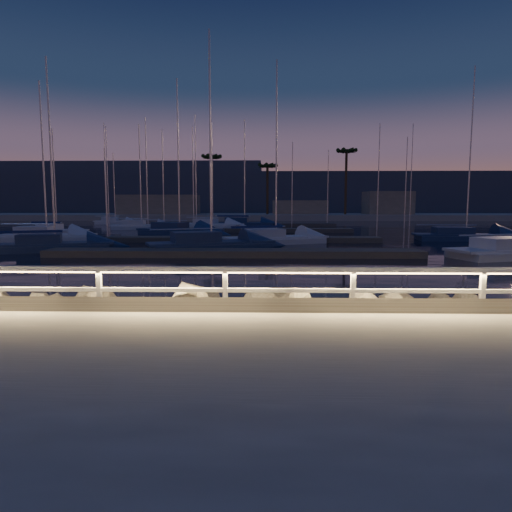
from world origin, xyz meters
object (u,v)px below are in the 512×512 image
(guard_rail, at_px, (180,278))
(sailboat_e, at_px, (45,236))
(sailboat_l, at_px, (463,235))
(sailboat_k, at_px, (211,224))
(sailboat_b, at_px, (52,245))
(sailboat_m, at_px, (114,222))
(sailboat_i, at_px, (56,230))
(sailboat_c, at_px, (273,238))
(sailboat_f, at_px, (208,244))
(sailboat_n, at_px, (243,223))
(sailboat_j, at_px, (140,226))
(sailboat_g, at_px, (178,230))

(guard_rail, height_order, sailboat_e, sailboat_e)
(sailboat_l, bearing_deg, sailboat_k, 145.60)
(sailboat_b, height_order, sailboat_m, sailboat_b)
(sailboat_i, bearing_deg, sailboat_m, 100.44)
(sailboat_b, bearing_deg, guard_rail, -77.35)
(sailboat_c, bearing_deg, sailboat_b, 177.95)
(sailboat_f, bearing_deg, sailboat_k, 73.60)
(sailboat_k, xyz_separation_m, sailboat_n, (3.87, 2.00, 0.03))
(sailboat_l, bearing_deg, sailboat_c, -163.56)
(sailboat_f, relative_size, sailboat_m, 1.38)
(sailboat_c, relative_size, sailboat_n, 1.01)
(sailboat_k, bearing_deg, sailboat_b, -85.74)
(sailboat_b, bearing_deg, sailboat_f, -16.66)
(sailboat_f, distance_m, sailboat_m, 40.20)
(sailboat_i, bearing_deg, sailboat_c, -17.35)
(sailboat_k, bearing_deg, guard_rail, -65.46)
(sailboat_c, height_order, sailboat_j, sailboat_c)
(guard_rail, height_order, sailboat_i, sailboat_i)
(guard_rail, distance_m, sailboat_f, 19.29)
(sailboat_j, height_order, sailboat_n, sailboat_n)
(sailboat_c, relative_size, sailboat_g, 0.93)
(sailboat_b, xyz_separation_m, sailboat_n, (10.85, 29.65, 0.03))
(sailboat_e, xyz_separation_m, sailboat_g, (9.31, 7.66, -0.00))
(sailboat_l, bearing_deg, sailboat_f, -153.01)
(sailboat_j, bearing_deg, sailboat_f, -69.38)
(sailboat_l, height_order, sailboat_n, sailboat_l)
(guard_rail, xyz_separation_m, sailboat_c, (2.52, 24.23, -0.95))
(sailboat_k, distance_m, sailboat_l, 29.78)
(sailboat_e, bearing_deg, guard_rail, -62.65)
(sailboat_b, relative_size, sailboat_m, 1.20)
(sailboat_f, bearing_deg, sailboat_m, 94.07)
(sailboat_g, distance_m, sailboat_l, 25.64)
(sailboat_b, relative_size, sailboat_g, 0.83)
(sailboat_j, height_order, sailboat_m, sailboat_j)
(sailboat_l, distance_m, sailboat_n, 28.29)
(sailboat_c, height_order, sailboat_g, sailboat_g)
(sailboat_c, bearing_deg, guard_rail, -119.33)
(guard_rail, xyz_separation_m, sailboat_b, (-11.92, 18.59, -0.95))
(sailboat_f, bearing_deg, sailboat_g, 85.70)
(guard_rail, distance_m, sailboat_c, 24.38)
(sailboat_c, bearing_deg, sailboat_k, 85.34)
(sailboat_c, xyz_separation_m, sailboat_e, (-18.47, 1.54, 0.02))
(guard_rail, distance_m, sailboat_m, 58.55)
(guard_rail, height_order, sailboat_k, sailboat_k)
(sailboat_g, distance_m, sailboat_k, 12.92)
(sailboat_i, bearing_deg, sailboat_k, 48.42)
(sailboat_i, distance_m, sailboat_n, 22.82)
(sailboat_f, distance_m, sailboat_i, 22.59)
(sailboat_l, relative_size, sailboat_n, 1.04)
(sailboat_e, bearing_deg, sailboat_l, -1.22)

